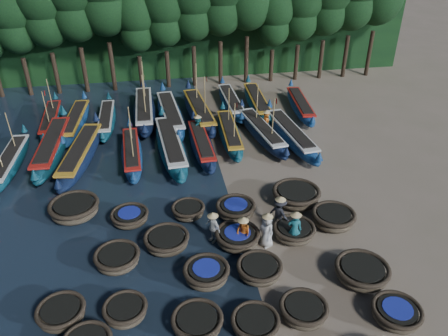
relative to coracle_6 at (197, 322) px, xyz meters
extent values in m
plane|color=#7B695A|center=(2.70, 5.93, -0.39)|extent=(120.00, 120.00, 0.00)
cube|color=black|center=(2.70, 29.43, 4.61)|extent=(40.00, 3.00, 10.00)
ellipsoid|color=brown|center=(0.00, 0.00, -0.08)|extent=(1.91, 1.91, 0.61)
torus|color=#362B20|center=(0.00, 0.00, 0.20)|extent=(1.96, 1.96, 0.18)
cylinder|color=black|center=(0.00, 0.00, 0.24)|extent=(1.49, 1.49, 0.06)
ellipsoid|color=brown|center=(2.10, -0.39, -0.10)|extent=(2.01, 2.01, 0.58)
torus|color=#362B20|center=(2.10, -0.39, 0.17)|extent=(1.84, 1.84, 0.17)
cylinder|color=black|center=(2.10, -0.39, 0.21)|extent=(1.40, 1.40, 0.05)
ellipsoid|color=brown|center=(4.04, -0.14, -0.07)|extent=(2.25, 2.25, 0.63)
torus|color=#362B20|center=(4.04, -0.14, 0.22)|extent=(1.89, 1.89, 0.19)
cylinder|color=black|center=(4.04, -0.14, 0.26)|extent=(1.42, 1.42, 0.06)
ellipsoid|color=brown|center=(7.48, -0.82, -0.10)|extent=(2.27, 2.27, 0.57)
torus|color=#362B20|center=(7.48, -0.82, 0.17)|extent=(1.94, 1.94, 0.17)
cylinder|color=black|center=(7.48, -0.82, 0.20)|extent=(1.48, 1.48, 0.05)
cylinder|color=#1B2798|center=(7.48, -0.82, 0.24)|extent=(1.14, 1.14, 0.03)
ellipsoid|color=brown|center=(-5.01, 1.29, -0.09)|extent=(2.12, 2.12, 0.60)
torus|color=#362B20|center=(-5.01, 1.29, 0.19)|extent=(1.88, 1.88, 0.18)
cylinder|color=black|center=(-5.01, 1.29, 0.23)|extent=(1.42, 1.42, 0.05)
ellipsoid|color=brown|center=(-2.63, 0.99, -0.09)|extent=(1.86, 1.86, 0.60)
torus|color=#362B20|center=(-2.63, 0.99, 0.20)|extent=(1.73, 1.73, 0.18)
cylinder|color=black|center=(-2.63, 0.99, 0.23)|extent=(1.30, 1.30, 0.05)
ellipsoid|color=brown|center=(0.66, 2.37, -0.04)|extent=(2.28, 2.28, 0.70)
torus|color=#362B20|center=(0.66, 2.37, 0.29)|extent=(1.98, 1.98, 0.21)
cylinder|color=black|center=(0.66, 2.37, 0.33)|extent=(1.48, 1.48, 0.06)
cylinder|color=#1B2798|center=(0.66, 2.37, 0.37)|extent=(1.14, 1.14, 0.04)
ellipsoid|color=brown|center=(2.91, 2.28, -0.08)|extent=(2.41, 2.41, 0.62)
torus|color=#362B20|center=(2.91, 2.28, 0.22)|extent=(1.97, 1.97, 0.19)
cylinder|color=black|center=(2.91, 2.28, 0.25)|extent=(1.50, 1.50, 0.06)
ellipsoid|color=brown|center=(7.10, 1.39, -0.05)|extent=(2.70, 2.70, 0.67)
torus|color=#362B20|center=(7.10, 1.39, 0.27)|extent=(2.31, 2.31, 0.20)
cylinder|color=black|center=(7.10, 1.39, 0.31)|extent=(1.77, 1.77, 0.06)
ellipsoid|color=brown|center=(-3.04, 3.94, -0.06)|extent=(2.41, 2.41, 0.66)
torus|color=#362B20|center=(-3.04, 3.94, 0.25)|extent=(2.02, 2.02, 0.20)
cylinder|color=black|center=(-3.04, 3.94, 0.29)|extent=(1.53, 1.53, 0.06)
ellipsoid|color=brown|center=(-0.86, 4.78, -0.07)|extent=(2.18, 2.18, 0.64)
torus|color=#362B20|center=(-0.86, 4.78, 0.23)|extent=(2.11, 2.11, 0.19)
cylinder|color=black|center=(-0.86, 4.78, 0.27)|extent=(1.61, 1.61, 0.06)
ellipsoid|color=brown|center=(2.39, 4.45, -0.06)|extent=(2.36, 2.36, 0.66)
torus|color=#362B20|center=(2.39, 4.45, 0.26)|extent=(2.10, 2.10, 0.20)
cylinder|color=black|center=(2.39, 4.45, 0.30)|extent=(1.60, 1.60, 0.06)
cylinder|color=#1B2798|center=(2.39, 4.45, 0.34)|extent=(1.23, 1.23, 0.04)
ellipsoid|color=brown|center=(5.10, 4.47, -0.07)|extent=(2.46, 2.46, 0.63)
torus|color=#362B20|center=(5.10, 4.47, 0.23)|extent=(2.04, 2.04, 0.19)
cylinder|color=black|center=(5.10, 4.47, 0.26)|extent=(1.55, 1.55, 0.06)
ellipsoid|color=brown|center=(7.29, 5.05, -0.02)|extent=(2.40, 2.40, 0.73)
torus|color=#362B20|center=(7.29, 5.05, 0.32)|extent=(2.17, 2.17, 0.22)
cylinder|color=black|center=(7.29, 5.05, 0.36)|extent=(1.64, 1.64, 0.07)
ellipsoid|color=brown|center=(-5.31, 7.94, -0.01)|extent=(2.49, 2.49, 0.76)
torus|color=#362B20|center=(-5.31, 7.94, 0.35)|extent=(2.53, 2.53, 0.23)
cylinder|color=black|center=(-5.31, 7.94, 0.39)|extent=(1.93, 1.93, 0.07)
ellipsoid|color=brown|center=(-2.56, 6.94, -0.10)|extent=(2.23, 2.23, 0.58)
torus|color=#362B20|center=(-2.56, 6.94, 0.17)|extent=(1.90, 1.90, 0.17)
cylinder|color=black|center=(-2.56, 6.94, 0.21)|extent=(1.45, 1.45, 0.05)
cylinder|color=#1B2798|center=(-2.56, 6.94, 0.24)|extent=(1.11, 1.11, 0.03)
ellipsoid|color=brown|center=(0.35, 6.96, -0.09)|extent=(2.01, 2.01, 0.59)
torus|color=#362B20|center=(0.35, 6.96, 0.19)|extent=(1.72, 1.72, 0.18)
cylinder|color=black|center=(0.35, 6.96, 0.22)|extent=(1.29, 1.29, 0.05)
ellipsoid|color=brown|center=(2.72, 6.58, -0.04)|extent=(1.90, 1.90, 0.70)
torus|color=#362B20|center=(2.72, 6.58, 0.29)|extent=(2.04, 2.04, 0.21)
cylinder|color=black|center=(2.72, 6.58, 0.33)|extent=(1.53, 1.53, 0.06)
cylinder|color=#1B2798|center=(2.72, 6.58, 0.37)|extent=(1.18, 1.18, 0.04)
ellipsoid|color=brown|center=(6.09, 7.19, -0.01)|extent=(2.88, 2.88, 0.76)
torus|color=#362B20|center=(6.09, 7.19, 0.35)|extent=(2.56, 2.56, 0.23)
cylinder|color=black|center=(6.09, 7.19, 0.39)|extent=(1.95, 1.95, 0.07)
ellipsoid|color=#0F495A|center=(-9.67, 13.38, 0.08)|extent=(1.62, 7.45, 0.93)
cone|color=#0F495A|center=(-9.52, 16.99, 0.68)|extent=(0.41, 0.41, 0.56)
cube|color=silver|center=(-9.67, 13.38, 0.46)|extent=(1.19, 5.77, 0.11)
cube|color=black|center=(-9.67, 13.38, 0.54)|extent=(0.92, 5.02, 0.09)
cylinder|color=#997F4C|center=(-9.53, 14.49, 1.56)|extent=(0.06, 0.22, 2.59)
ellipsoid|color=#0F495A|center=(-7.44, 14.80, 0.17)|extent=(1.90, 8.94, 1.11)
cone|color=#0F495A|center=(-7.30, 19.13, 0.89)|extent=(0.49, 0.49, 0.67)
cone|color=#0F495A|center=(-7.59, 10.47, 0.84)|extent=(0.49, 0.49, 0.56)
cube|color=#B21C16|center=(-7.44, 14.80, 0.64)|extent=(1.40, 6.93, 0.13)
cube|color=black|center=(-7.44, 14.80, 0.72)|extent=(1.07, 6.03, 0.11)
ellipsoid|color=#0E1C36|center=(-5.59, 13.57, 0.15)|extent=(2.84, 8.74, 1.08)
cone|color=#0E1C36|center=(-4.95, 17.72, 0.85)|extent=(0.47, 0.47, 0.65)
cone|color=#0E1C36|center=(-6.22, 9.43, 0.80)|extent=(0.47, 0.47, 0.54)
cube|color=#C18B24|center=(-5.59, 13.57, 0.60)|extent=(2.13, 6.76, 0.13)
cube|color=black|center=(-5.59, 13.57, 0.69)|extent=(1.71, 5.87, 0.11)
ellipsoid|color=navy|center=(-2.52, 13.36, 0.06)|extent=(1.62, 7.19, 0.89)
cone|color=navy|center=(-2.68, 16.84, 0.64)|extent=(0.39, 0.39, 0.54)
cone|color=navy|center=(-2.36, 9.88, 0.59)|extent=(0.39, 0.39, 0.45)
cube|color=#B21C16|center=(-2.52, 13.36, 0.43)|extent=(1.19, 5.57, 0.11)
cube|color=black|center=(-2.52, 13.36, 0.50)|extent=(0.92, 4.85, 0.09)
cylinder|color=#997F4C|center=(-2.48, 14.43, 1.49)|extent=(0.06, 0.21, 2.50)
cylinder|color=#997F4C|center=(-2.37, 12.03, 1.49)|extent=(0.06, 0.21, 2.50)
plane|color=red|center=(-2.23, 12.03, 2.57)|extent=(0.00, 0.31, 0.31)
ellipsoid|color=#0F495A|center=(-0.09, 13.66, 0.16)|extent=(2.25, 8.93, 1.10)
cone|color=#0F495A|center=(-0.41, 17.95, 0.88)|extent=(0.49, 0.49, 0.66)
cone|color=#0F495A|center=(0.23, 9.36, 0.83)|extent=(0.49, 0.49, 0.55)
cube|color=silver|center=(-0.09, 13.66, 0.63)|extent=(1.67, 6.92, 0.13)
cube|color=black|center=(-0.09, 13.66, 0.72)|extent=(1.30, 6.01, 0.11)
ellipsoid|color=#0E1C36|center=(1.88, 13.75, 0.07)|extent=(1.58, 7.38, 0.92)
cone|color=#0E1C36|center=(1.75, 17.32, 0.67)|extent=(0.40, 0.40, 0.55)
cone|color=#0E1C36|center=(2.00, 10.17, 0.62)|extent=(0.40, 0.40, 0.46)
cube|color=#B21C16|center=(1.88, 13.75, 0.46)|extent=(1.16, 5.72, 0.11)
cube|color=black|center=(1.88, 13.75, 0.53)|extent=(0.89, 4.97, 0.09)
ellipsoid|color=#0F495A|center=(3.91, 14.91, 0.08)|extent=(1.65, 7.61, 0.95)
cone|color=#0F495A|center=(4.06, 18.59, 0.70)|extent=(0.42, 0.42, 0.57)
cone|color=#0F495A|center=(3.77, 11.23, 0.65)|extent=(0.42, 0.42, 0.47)
cube|color=#C18B24|center=(3.91, 14.91, 0.48)|extent=(1.22, 5.89, 0.11)
cube|color=black|center=(3.91, 14.91, 0.56)|extent=(0.93, 5.13, 0.09)
cylinder|color=#997F4C|center=(4.05, 16.04, 1.60)|extent=(0.07, 0.22, 2.65)
cylinder|color=#997F4C|center=(3.95, 13.49, 1.60)|extent=(0.07, 0.22, 2.65)
plane|color=red|center=(4.09, 13.49, 2.75)|extent=(0.00, 0.33, 0.33)
ellipsoid|color=#0E1C36|center=(6.08, 14.81, 0.11)|extent=(2.60, 8.04, 0.99)
cone|color=#0E1C36|center=(5.50, 18.63, 0.75)|extent=(0.44, 0.44, 0.59)
cone|color=#0E1C36|center=(6.66, 11.00, 0.70)|extent=(0.44, 0.44, 0.49)
cube|color=silver|center=(6.08, 14.81, 0.52)|extent=(1.95, 6.22, 0.12)
cube|color=black|center=(6.08, 14.81, 0.60)|extent=(1.57, 5.40, 0.10)
cylinder|color=#997F4C|center=(6.00, 16.00, 1.69)|extent=(0.07, 0.24, 2.77)
cylinder|color=#997F4C|center=(6.40, 13.36, 1.69)|extent=(0.07, 0.24, 2.77)
plane|color=red|center=(6.55, 13.38, 2.90)|extent=(0.00, 0.35, 0.35)
ellipsoid|color=navy|center=(7.89, 13.98, 0.14)|extent=(2.37, 8.48, 1.05)
cone|color=navy|center=(7.46, 18.04, 0.82)|extent=(0.46, 0.46, 0.63)
cone|color=navy|center=(8.31, 9.92, 0.76)|extent=(0.46, 0.46, 0.52)
cube|color=silver|center=(7.89, 13.98, 0.58)|extent=(1.77, 6.57, 0.13)
cube|color=black|center=(7.89, 13.98, 0.66)|extent=(1.40, 5.71, 0.10)
ellipsoid|color=#0F495A|center=(-8.24, 19.15, 0.07)|extent=(1.72, 7.39, 0.92)
cone|color=#0F495A|center=(-8.43, 22.72, 0.67)|extent=(0.40, 0.40, 0.55)
cone|color=#0F495A|center=(-8.04, 15.59, 0.62)|extent=(0.40, 0.40, 0.46)
cube|color=#B21C16|center=(-8.24, 19.15, 0.46)|extent=(1.27, 5.72, 0.11)
cube|color=black|center=(-8.24, 19.15, 0.53)|extent=(0.98, 4.98, 0.09)
cylinder|color=#997F4C|center=(-8.21, 20.26, 1.54)|extent=(0.06, 0.22, 2.56)
cylinder|color=#997F4C|center=(-8.07, 17.79, 1.54)|extent=(0.06, 0.22, 2.56)
plane|color=red|center=(-7.93, 17.79, 2.65)|extent=(0.00, 0.32, 0.32)
ellipsoid|color=navy|center=(-6.49, 18.57, 0.10)|extent=(1.96, 7.85, 0.97)
cone|color=navy|center=(-6.21, 22.35, 0.73)|extent=(0.43, 0.43, 0.58)
cone|color=navy|center=(-6.77, 14.79, 0.68)|extent=(0.43, 0.43, 0.49)
cube|color=#C18B24|center=(-6.49, 18.57, 0.51)|extent=(1.46, 6.08, 0.12)
cube|color=black|center=(-6.49, 18.57, 0.58)|extent=(1.14, 5.29, 0.10)
ellipsoid|color=#0F495A|center=(-4.36, 18.71, 0.05)|extent=(1.27, 7.05, 0.88)
cone|color=#0F495A|center=(-4.36, 22.14, 0.63)|extent=(0.39, 0.39, 0.53)
cone|color=#0F495A|center=(-4.36, 15.27, 0.58)|extent=(0.39, 0.39, 0.44)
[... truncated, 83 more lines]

